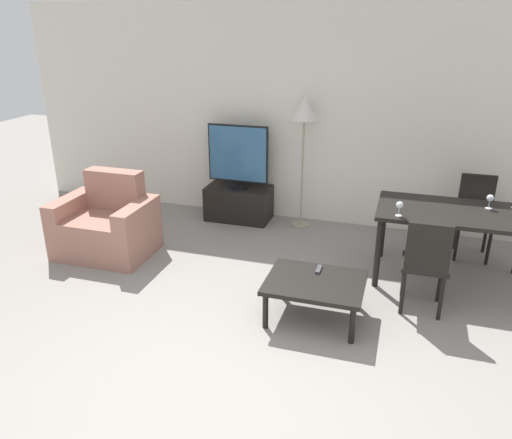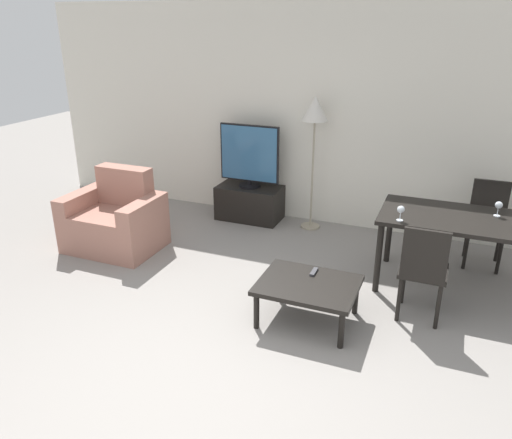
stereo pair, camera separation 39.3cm
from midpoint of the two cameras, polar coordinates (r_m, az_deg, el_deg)
name	(u,v)px [view 2 (the right image)]	position (r m, az deg, el deg)	size (l,w,h in m)	color
ground_plane	(181,393)	(3.76, -5.41, -19.26)	(18.00, 18.00, 0.00)	gray
wall_back	(323,118)	(6.33, 9.49, 11.39)	(7.86, 0.06, 2.70)	silver
armchair	(115,221)	(5.89, -13.95, -0.24)	(1.02, 0.76, 0.90)	#9E6B5B
tv_stand	(250,203)	(6.58, 0.98, 1.92)	(0.83, 0.46, 0.45)	black
tv	(249,156)	(6.39, 1.01, 7.24)	(0.79, 0.28, 0.81)	black
coffee_table	(308,287)	(4.37, 8.56, -7.74)	(0.84, 0.66, 0.37)	black
dining_table	(461,225)	(5.16, 24.46, -0.66)	(1.50, 0.83, 0.75)	black
dining_chair_near	(423,268)	(4.55, 20.98, -5.27)	(0.40, 0.40, 0.90)	black
dining_chair_far	(487,219)	(5.91, 26.65, 0.05)	(0.40, 0.40, 0.90)	black
floor_lamp	(315,116)	(6.04, 8.65, 11.64)	(0.31, 0.31, 1.65)	gray
remote_primary	(314,272)	(4.52, 9.14, -5.97)	(0.04, 0.15, 0.02)	#38383D
wine_glass_center	(499,206)	(5.26, 27.95, 1.34)	(0.07, 0.07, 0.15)	silver
wine_glass_right	(401,210)	(4.79, 18.50, 0.96)	(0.07, 0.07, 0.15)	silver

